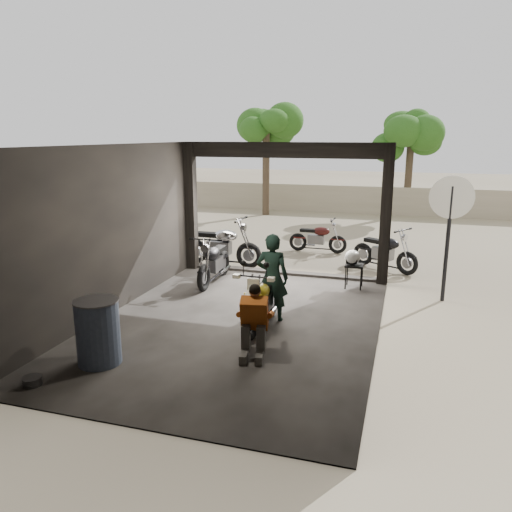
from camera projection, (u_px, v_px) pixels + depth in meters
The scene contains 16 objects.
ground at pixel (237, 324), 9.10m from camera, with size 80.00×80.00×0.00m, color #7A6D56.
garage at pixel (246, 250), 9.31m from camera, with size 7.00×7.13×3.20m.
boundary_wall at pixel (341, 199), 21.97m from camera, with size 18.00×0.30×1.20m, color gray.
tree_left at pixel (266, 119), 20.62m from camera, with size 2.20×2.20×5.60m.
tree_right at pixel (412, 130), 20.48m from camera, with size 2.20×2.20×5.00m.
main_bike at pixel (263, 298), 8.87m from camera, with size 0.68×1.65×1.10m, color white, non-canonical shape.
left_bike at pixel (214, 259), 11.52m from camera, with size 0.70×1.71×1.16m, color black, non-canonical shape.
outside_bike_a at pixel (221, 242), 12.98m from camera, with size 0.79×1.92×1.30m, color black, non-canonical shape.
outside_bike_b at pixel (318, 235), 14.56m from camera, with size 0.61×1.48×1.00m, color #40100F, non-canonical shape.
outside_bike_c at pixel (385, 248), 12.64m from camera, with size 0.68×1.66×1.12m, color black, non-canonical shape.
rider at pixel (272, 278), 9.12m from camera, with size 0.60×0.39×1.65m, color black.
mechanic at pixel (253, 324), 7.65m from camera, with size 0.56×0.75×1.09m, color #C15C19, non-canonical shape.
stool at pixel (354, 268), 11.12m from camera, with size 0.40×0.40×0.55m.
helmet at pixel (352, 257), 11.09m from camera, with size 0.34×0.36×0.32m, color white.
oil_drum at pixel (98, 333), 7.42m from camera, with size 0.64×0.64×1.00m, color #3E4D69.
sign_post at pixel (450, 217), 9.96m from camera, with size 0.87×0.08×2.60m.
Camera 1 is at (2.81, -8.08, 3.37)m, focal length 35.00 mm.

